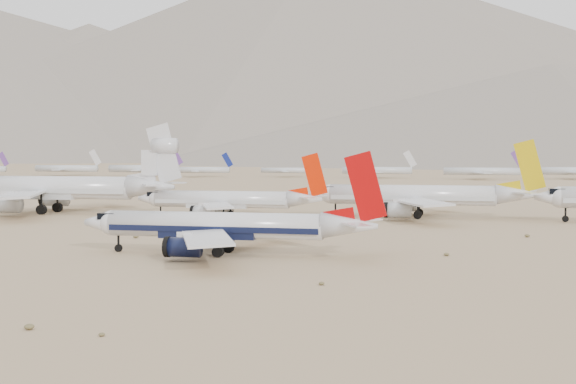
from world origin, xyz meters
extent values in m
plane|color=#8D7352|center=(0.00, 0.00, 0.00)|extent=(7000.00, 7000.00, 0.00)
cylinder|color=silver|center=(-9.75, -4.28, 4.49)|extent=(33.06, 3.91, 3.91)
cube|color=black|center=(-9.75, -4.28, 4.00)|extent=(32.39, 3.97, 0.88)
sphere|color=silver|center=(-26.28, -4.28, 4.49)|extent=(3.91, 3.91, 3.91)
cube|color=black|center=(-26.87, -4.28, 5.57)|extent=(2.74, 2.54, 0.98)
cone|color=silver|center=(10.68, -4.28, 4.79)|extent=(8.26, 3.91, 3.91)
cube|color=silver|center=(-7.20, -15.88, 3.81)|extent=(12.77, 20.12, 0.61)
cube|color=silver|center=(12.28, -8.08, 5.27)|extent=(5.25, 6.86, 0.23)
cylinder|color=black|center=(-11.59, -12.41, 2.05)|extent=(4.59, 2.81, 2.81)
cube|color=silver|center=(-7.20, 7.31, 3.81)|extent=(12.77, 20.12, 0.61)
cube|color=silver|center=(12.28, -0.48, 5.27)|extent=(5.25, 6.86, 0.23)
cylinder|color=black|center=(-11.59, 3.84, 2.05)|extent=(4.59, 2.81, 2.81)
cube|color=#AF0406|center=(12.97, -4.28, 10.49)|extent=(6.26, 0.31, 10.32)
cylinder|color=black|center=(-25.30, -4.28, 0.59)|extent=(1.17, 0.49, 1.17)
cylinder|color=black|center=(-8.38, -7.02, 0.82)|extent=(1.64, 0.98, 1.64)
cylinder|color=black|center=(-8.38, -1.55, 0.82)|extent=(1.64, 0.98, 1.64)
sphere|color=silver|center=(47.44, 64.56, 5.45)|extent=(4.74, 4.74, 4.74)
cube|color=black|center=(46.73, 64.56, 6.76)|extent=(3.32, 3.08, 1.19)
cylinder|color=black|center=(48.63, 64.56, 0.71)|extent=(1.42, 0.59, 1.42)
cylinder|color=silver|center=(15.02, 68.50, 5.33)|extent=(38.13, 4.63, 4.63)
cube|color=silver|center=(15.02, 68.50, 4.75)|extent=(37.37, 4.70, 1.04)
sphere|color=silver|center=(-4.05, 68.50, 5.33)|extent=(4.63, 4.63, 4.63)
cube|color=black|center=(-4.74, 68.50, 6.60)|extent=(3.24, 3.01, 1.16)
cone|color=silver|center=(38.59, 68.50, 5.68)|extent=(9.53, 4.63, 4.63)
cube|color=silver|center=(17.96, 55.06, 4.52)|extent=(14.73, 23.21, 0.72)
cube|color=silver|center=(40.44, 64.09, 6.26)|extent=(6.05, 7.91, 0.28)
cylinder|color=silver|center=(12.90, 59.06, 2.43)|extent=(5.30, 3.34, 3.34)
cube|color=silver|center=(17.96, 81.93, 4.52)|extent=(14.73, 23.21, 0.72)
cube|color=silver|center=(40.44, 72.90, 6.26)|extent=(6.05, 7.91, 0.28)
cylinder|color=silver|center=(12.90, 77.93, 2.43)|extent=(5.30, 3.34, 3.34)
cube|color=#E1BC0D|center=(41.24, 68.50, 12.28)|extent=(7.23, 0.37, 11.91)
cylinder|color=black|center=(-2.89, 68.50, 0.70)|extent=(1.39, 0.58, 1.39)
cylinder|color=black|center=(16.61, 65.25, 0.97)|extent=(1.95, 1.16, 1.95)
cylinder|color=black|center=(16.61, 71.74, 0.97)|extent=(1.95, 1.16, 1.95)
cylinder|color=silver|center=(-27.55, 57.03, 4.45)|extent=(31.65, 3.87, 3.87)
cube|color=silver|center=(-27.55, 57.03, 3.96)|extent=(31.01, 3.93, 0.87)
sphere|color=silver|center=(-43.38, 57.03, 4.45)|extent=(3.87, 3.87, 3.87)
cube|color=black|center=(-43.96, 57.03, 5.51)|extent=(2.71, 2.51, 0.97)
cone|color=silver|center=(-8.00, 57.03, 4.74)|extent=(7.91, 3.87, 3.87)
cube|color=silver|center=(-25.11, 45.87, 3.77)|extent=(12.22, 19.26, 0.60)
cube|color=silver|center=(-6.46, 53.37, 5.22)|extent=(5.02, 6.57, 0.23)
cylinder|color=silver|center=(-29.31, 49.19, 2.03)|extent=(4.40, 2.78, 2.78)
cube|color=silver|center=(-25.11, 68.19, 3.77)|extent=(12.22, 19.26, 0.60)
cube|color=silver|center=(-6.46, 60.69, 5.22)|extent=(5.02, 6.57, 0.23)
cylinder|color=silver|center=(-29.31, 64.87, 2.03)|extent=(4.40, 2.78, 2.78)
cube|color=red|center=(-5.80, 57.03, 10.22)|extent=(6.00, 0.31, 9.88)
cylinder|color=black|center=(-42.41, 57.03, 0.58)|extent=(1.16, 0.48, 1.16)
cylinder|color=black|center=(-26.24, 54.32, 0.81)|extent=(1.62, 0.97, 1.62)
cylinder|color=black|center=(-26.24, 59.74, 0.81)|extent=(1.62, 0.97, 1.62)
cylinder|color=silver|center=(-75.94, 62.67, 6.46)|extent=(46.91, 5.62, 5.62)
cube|color=silver|center=(-75.94, 62.67, 5.76)|extent=(45.97, 5.70, 1.26)
cone|color=silver|center=(-46.95, 62.67, 6.88)|extent=(11.73, 5.62, 5.62)
cube|color=silver|center=(-72.32, 46.18, 5.48)|extent=(18.12, 28.55, 0.87)
cube|color=silver|center=(-44.67, 57.27, 7.58)|extent=(7.45, 9.74, 0.34)
cylinder|color=silver|center=(-78.55, 51.10, 2.94)|extent=(6.52, 4.04, 4.04)
cube|color=silver|center=(-72.32, 79.16, 5.48)|extent=(18.12, 28.55, 0.87)
cube|color=silver|center=(-44.67, 68.07, 7.58)|extent=(7.45, 9.74, 0.34)
cylinder|color=silver|center=(-78.55, 74.24, 2.94)|extent=(6.52, 4.04, 4.04)
cube|color=silver|center=(-43.69, 62.67, 14.99)|extent=(8.89, 0.45, 14.65)
cylinder|color=silver|center=(-43.36, 62.67, 16.79)|extent=(5.86, 3.64, 3.64)
cylinder|color=black|center=(-73.99, 58.74, 1.18)|extent=(2.36, 1.40, 2.36)
cylinder|color=black|center=(-73.99, 66.60, 1.18)|extent=(2.36, 1.40, 2.36)
cube|color=#693C93|center=(-246.82, 319.93, 10.30)|extent=(7.27, 0.36, 9.16)
cylinder|color=silver|center=(-212.61, 334.01, 4.42)|extent=(40.81, 4.03, 4.03)
cube|color=silver|center=(-193.41, 334.01, 11.23)|extent=(8.13, 0.40, 10.24)
cube|color=silver|center=(-212.61, 323.45, 3.81)|extent=(10.75, 18.79, 0.40)
cube|color=silver|center=(-212.61, 344.57, 3.81)|extent=(10.75, 18.79, 0.40)
cylinder|color=silver|center=(-160.98, 332.13, 4.57)|extent=(43.89, 4.34, 4.34)
cube|color=#693C93|center=(-140.32, 332.13, 11.90)|extent=(8.74, 0.43, 11.01)
cube|color=silver|center=(-160.98, 320.76, 3.92)|extent=(11.56, 20.21, 0.43)
cube|color=silver|center=(-160.98, 343.49, 3.92)|extent=(11.56, 20.21, 0.43)
cylinder|color=silver|center=(-124.37, 329.01, 4.15)|extent=(35.41, 3.50, 3.50)
cube|color=navy|center=(-107.70, 329.01, 10.07)|extent=(7.05, 0.35, 8.88)
cube|color=silver|center=(-124.37, 319.84, 3.62)|extent=(9.33, 16.30, 0.35)
cube|color=silver|center=(-124.37, 338.17, 3.62)|extent=(9.33, 16.30, 0.35)
cylinder|color=silver|center=(-73.55, 337.04, 3.95)|extent=(31.38, 3.10, 3.10)
cube|color=#693C93|center=(-58.79, 337.04, 9.19)|extent=(6.25, 0.31, 7.87)
cube|color=silver|center=(-73.55, 328.92, 3.49)|extent=(8.27, 14.44, 0.31)
cube|color=silver|center=(-73.55, 345.17, 3.49)|extent=(8.27, 14.44, 0.31)
cylinder|color=silver|center=(-20.75, 330.42, 4.33)|extent=(39.01, 3.86, 3.86)
cube|color=silver|center=(-2.39, 330.42, 10.84)|extent=(7.77, 0.39, 9.78)
cube|color=silver|center=(-20.75, 320.33, 3.75)|extent=(10.28, 17.96, 0.39)
cube|color=silver|center=(-20.75, 340.52, 3.75)|extent=(10.28, 17.96, 0.39)
cylinder|color=silver|center=(36.14, 322.59, 4.37)|extent=(39.96, 3.95, 3.95)
cube|color=#693C93|center=(54.94, 322.59, 11.05)|extent=(7.96, 0.39, 10.02)
cube|color=silver|center=(36.14, 312.24, 3.78)|extent=(10.53, 18.40, 0.39)
cube|color=silver|center=(36.14, 332.93, 3.78)|extent=(10.53, 18.40, 0.39)
cylinder|color=silver|center=(85.60, 335.95, 4.46)|extent=(41.76, 4.13, 4.13)
cube|color=silver|center=(85.60, 346.75, 3.84)|extent=(11.00, 19.22, 0.41)
cone|color=slate|center=(-800.00, 1560.00, 150.00)|extent=(1800.00, 1800.00, 300.00)
cone|color=slate|center=(-300.00, 1690.00, 235.00)|extent=(2444.00, 2444.00, 470.00)
cone|color=slate|center=(200.00, 1480.00, 120.00)|extent=(1824.00, 1824.00, 240.00)
cone|color=slate|center=(-700.00, 1100.00, 47.50)|extent=(855.00, 855.00, 95.00)
cone|color=slate|center=(150.00, 1100.00, 70.00)|extent=(1260.00, 1260.00, 140.00)
ellipsoid|color=brown|center=(-30.40, 14.40, 0.29)|extent=(0.98, 0.98, 0.54)
ellipsoid|color=brown|center=(-3.00, -57.00, 0.17)|extent=(0.56, 0.56, 0.31)
ellipsoid|color=brown|center=(10.70, -27.70, 0.21)|extent=(0.70, 0.70, 0.39)
ellipsoid|color=brown|center=(24.40, 1.60, 0.25)|extent=(0.84, 0.84, 0.46)
ellipsoid|color=brown|center=(38.10, 30.90, 0.29)|extent=(0.98, 0.98, 0.54)
ellipsoid|color=brown|center=(-10.34, -56.01, 0.27)|extent=(0.89, 0.89, 0.49)
camera|label=1|loc=(26.71, -118.99, 15.73)|focal=50.00mm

